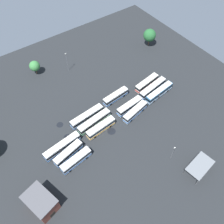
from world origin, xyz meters
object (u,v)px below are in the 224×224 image
at_px(bus_row1_slot1, 101,128).
at_px(tree_east_edge, 35,66).
at_px(bus_row3_slot1, 153,88).
at_px(depot_building, 41,202).
at_px(tree_north_edge, 150,35).
at_px(bus_row1_slot3, 87,116).
at_px(bus_row0_slot0, 76,160).
at_px(bus_row0_slot2, 62,146).
at_px(maintenance_shelter, 200,166).
at_px(lamp_post_by_building, 67,62).
at_px(bus_row0_slot1, 68,153).
at_px(bus_row3_slot2, 147,83).
at_px(bus_row1_slot2, 94,122).
at_px(bus_row2_slot1, 130,106).
at_px(lamp_post_far_corner, 173,152).
at_px(bus_row3_slot0, 159,92).
at_px(bus_row2_slot3, 116,96).
at_px(bus_row2_slot0, 135,112).

relative_size(bus_row1_slot1, tree_east_edge, 1.79).
height_order(bus_row3_slot1, tree_east_edge, tree_east_edge).
distance_m(depot_building, tree_north_edge, 89.89).
bearing_deg(bus_row1_slot3, bus_row0_slot0, -133.10).
height_order(bus_row0_slot2, maintenance_shelter, maintenance_shelter).
bearing_deg(maintenance_shelter, lamp_post_by_building, 98.88).
bearing_deg(bus_row1_slot3, bus_row3_slot1, -6.43).
bearing_deg(bus_row0_slot1, maintenance_shelter, -42.88).
xyz_separation_m(bus_row1_slot3, tree_east_edge, (-4.87, 35.83, 2.62)).
xyz_separation_m(bus_row1_slot3, depot_building, (-28.67, -20.17, 1.11)).
xyz_separation_m(bus_row0_slot2, bus_row3_slot2, (45.08, 6.49, -0.00)).
xyz_separation_m(bus_row1_slot2, bus_row2_slot1, (15.73, -1.87, -0.00)).
relative_size(bus_row1_slot1, bus_row1_slot3, 0.85).
bearing_deg(lamp_post_far_corner, bus_row0_slot0, 147.47).
bearing_deg(bus_row3_slot0, bus_row0_slot2, 178.98).
height_order(depot_building, tree_east_edge, tree_east_edge).
height_order(bus_row2_slot1, tree_east_edge, tree_east_edge).
bearing_deg(maintenance_shelter, bus_row2_slot1, 93.54).
bearing_deg(bus_row3_slot0, bus_row3_slot1, 98.86).
bearing_deg(maintenance_shelter, bus_row1_slot3, 115.21).
bearing_deg(lamp_post_by_building, bus_row2_slot3, -75.14).
relative_size(lamp_post_by_building, tree_east_edge, 1.42).
relative_size(bus_row2_slot1, tree_east_edge, 1.72).
distance_m(bus_row0_slot2, lamp_post_far_corner, 38.49).
height_order(bus_row2_slot0, bus_row3_slot2, same).
xyz_separation_m(bus_row1_slot1, bus_row1_slot3, (-1.47, 7.53, 0.00)).
distance_m(bus_row1_slot2, bus_row2_slot3, 15.35).
relative_size(bus_row0_slot2, depot_building, 1.28).
relative_size(maintenance_shelter, tree_east_edge, 1.50).
relative_size(bus_row0_slot0, depot_building, 1.04).
xyz_separation_m(bus_row0_slot0, maintenance_shelter, (31.72, -26.25, 1.82)).
height_order(bus_row3_slot2, tree_east_edge, tree_east_edge).
relative_size(bus_row0_slot0, maintenance_shelter, 1.15).
xyz_separation_m(bus_row2_slot0, lamp_post_by_building, (-8.72, 38.27, 3.43)).
distance_m(bus_row3_slot2, depot_building, 63.04).
relative_size(bus_row0_slot2, bus_row1_slot2, 1.00).
height_order(bus_row1_slot1, bus_row2_slot0, same).
height_order(bus_row0_slot1, bus_row0_slot2, same).
bearing_deg(bus_row2_slot0, tree_north_edge, 42.39).
bearing_deg(bus_row0_slot2, bus_row2_slot1, 1.09).
distance_m(bus_row3_slot2, lamp_post_far_corner, 35.67).
bearing_deg(bus_row2_slot0, bus_row3_slot0, 8.25).
bearing_deg(bus_row2_slot0, bus_row3_slot1, 21.68).
xyz_separation_m(bus_row2_slot3, lamp_post_by_building, (-7.24, 27.27, 3.43)).
relative_size(bus_row2_slot3, bus_row3_slot2, 0.95).
height_order(bus_row2_slot3, lamp_post_far_corner, lamp_post_far_corner).
relative_size(bus_row1_slot1, bus_row3_slot1, 0.85).
xyz_separation_m(bus_row2_slot3, bus_row3_slot1, (15.65, -5.37, 0.00)).
height_order(bus_row0_slot0, bus_row3_slot1, same).
height_order(bus_row2_slot3, tree_east_edge, tree_east_edge).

